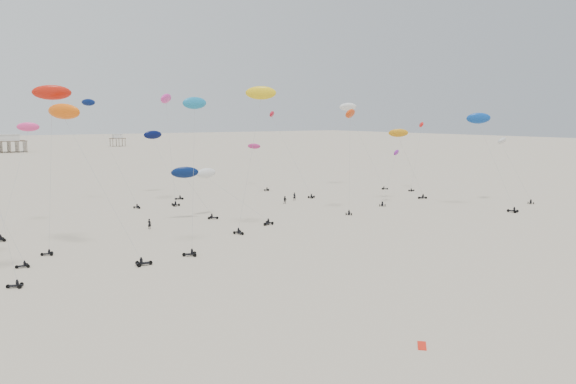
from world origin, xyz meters
TOP-DOWN VIEW (x-y plane):
  - ground_plane at (0.00, 200.00)m, footprint 900.00×900.00m
  - pavilion_main at (-10.00, 350.00)m, footprint 21.00×13.00m
  - pavilion_small at (60.00, 380.00)m, footprint 9.00×7.00m
  - rig_1 at (36.37, 102.28)m, footprint 8.57×4.63m
  - rig_2 at (-17.70, 85.29)m, footprint 5.66×4.96m
  - rig_3 at (-15.70, 137.28)m, footprint 7.78×17.48m
  - rig_4 at (-2.64, 93.24)m, footprint 8.43×4.14m
  - rig_5 at (28.33, 146.03)m, footprint 6.49×15.84m
  - rig_6 at (-8.09, 108.91)m, footprint 8.51×4.63m
  - rig_7 at (60.23, 116.69)m, footprint 8.05×5.03m
  - rig_8 at (48.89, 87.59)m, footprint 5.72×12.06m
  - rig_9 at (-0.31, 145.97)m, footprint 5.11×16.03m
  - rig_11 at (24.81, 125.85)m, footprint 7.26×13.33m
  - rig_12 at (43.78, 105.48)m, footprint 10.17×4.65m
  - rig_13 at (-2.31, 107.45)m, footprint 8.61×17.13m
  - rig_14 at (-31.37, 92.97)m, footprint 9.54×17.14m
  - rig_15 at (-3.61, 130.26)m, footprint 5.15×9.28m
  - rig_16 at (22.75, 99.80)m, footprint 6.63×6.96m
  - rig_17 at (-33.65, 97.79)m, footprint 6.18×6.20m
  - rig_18 at (61.52, 90.59)m, footprint 5.51×9.63m
  - rig_19 at (49.86, 131.98)m, footprint 7.20×13.98m
  - rig_21 at (-36.00, 115.46)m, footprint 10.03×14.01m
  - spectator_0 at (-17.51, 104.73)m, footprint 0.89×0.94m
  - spectator_1 at (17.50, 115.57)m, footprint 1.10×1.05m
  - spectator_3 at (22.04, 118.58)m, footprint 0.91×0.74m
  - grounded_kite_b at (-15.69, 43.91)m, footprint 1.77×1.77m

SIDE VIEW (x-z plane):
  - ground_plane at x=0.00m, z-range 0.00..0.00m
  - spectator_0 at x=-17.51m, z-range -1.06..1.06m
  - spectator_1 at x=17.50m, z-range -0.99..0.99m
  - spectator_3 at x=22.04m, z-range -1.09..1.09m
  - grounded_kite_b at x=-15.69m, z-range -0.04..0.04m
  - pavilion_small at x=60.00m, z-range -0.51..7.49m
  - pavilion_main at x=-10.00m, z-range -0.68..9.12m
  - rig_13 at x=-2.31m, z-range -2.16..14.78m
  - rig_1 at x=36.37m, z-range 0.33..12.54m
  - rig_6 at x=-8.09m, z-range 2.44..12.71m
  - rig_5 at x=28.33m, z-range -0.11..16.45m
  - rig_18 at x=61.52m, z-range 3.16..18.21m
  - rig_21 at x=-36.00m, z-range 0.55..21.65m
  - rig_12 at x=43.78m, z-range 3.46..20.13m
  - rig_9 at x=-0.31m, z-range 2.47..21.72m
  - rig_11 at x=24.81m, z-range 1.48..23.28m
  - rig_7 at x=60.23m, z-range 3.49..21.44m
  - rig_2 at x=-17.70m, z-range 3.42..25.41m
  - rig_3 at x=-15.70m, z-range 2.31..28.52m
  - rig_8 at x=48.89m, z-range 5.19..25.64m
  - rig_14 at x=-31.37m, z-range 4.62..27.99m
  - rig_16 at x=22.75m, z-range 6.00..26.97m
  - rig_15 at x=-3.61m, z-range 6.62..31.08m
  - rig_4 at x=-2.64m, z-range 6.98..31.30m
  - rig_19 at x=49.86m, z-range 7.87..32.15m
  - rig_17 at x=-33.65m, z-range 8.36..32.24m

